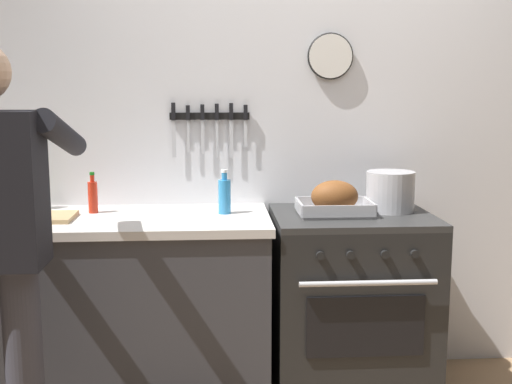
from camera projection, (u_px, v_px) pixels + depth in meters
wall_back at (298, 126)px, 3.36m from camera, size 6.00×0.13×2.60m
counter_block at (55, 308)px, 3.06m from camera, size 2.03×0.65×0.90m
stove at (351, 303)px, 3.16m from camera, size 0.76×0.67×0.90m
roasting_pan at (335, 200)px, 3.05m from camera, size 0.35×0.26×0.17m
stock_pot at (390, 191)px, 3.14m from camera, size 0.24×0.24×0.20m
cutting_board at (34, 217)px, 2.95m from camera, size 0.36×0.24×0.02m
bottle_olive_oil at (28, 186)px, 3.18m from camera, size 0.07×0.07×0.28m
bottle_dish_soap at (225, 195)px, 3.08m from camera, size 0.06×0.06×0.21m
bottle_hot_sauce at (93, 196)px, 3.10m from camera, size 0.05×0.05×0.20m
bottle_vinegar at (9, 196)px, 3.00m from camera, size 0.07×0.07×0.24m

